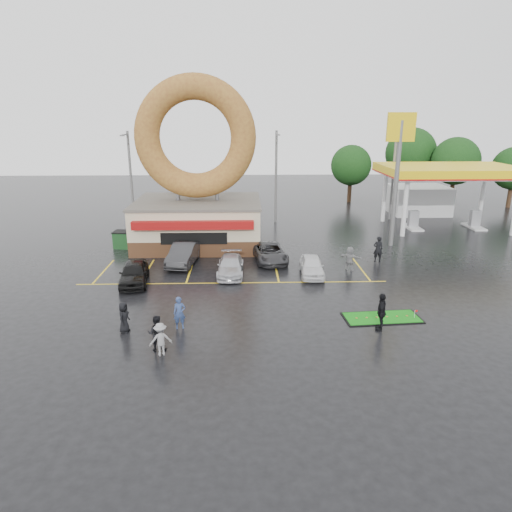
{
  "coord_description": "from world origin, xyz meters",
  "views": [
    {
      "loc": [
        0.71,
        -24.25,
        10.32
      ],
      "look_at": [
        1.47,
        2.13,
        2.2
      ],
      "focal_mm": 32.0,
      "sensor_mm": 36.0,
      "label": 1
    }
  ],
  "objects_px": {
    "gas_station": "(435,185)",
    "dumpster": "(126,240)",
    "streetlight_right": "(393,173)",
    "streetlight_left": "(131,177)",
    "person_cameraman": "(381,312)",
    "car_grey": "(269,252)",
    "putting_green": "(382,318)",
    "car_silver": "(231,266)",
    "donut_shop": "(197,191)",
    "car_black": "(134,273)",
    "person_blue": "(180,313)",
    "streetlight_mid": "(276,175)",
    "car_dgrey": "(184,254)",
    "car_white": "(312,266)",
    "shell_sign": "(399,155)"
  },
  "relations": [
    {
      "from": "gas_station",
      "to": "car_white",
      "type": "relative_size",
      "value": 3.58
    },
    {
      "from": "car_grey",
      "to": "car_white",
      "type": "relative_size",
      "value": 1.24
    },
    {
      "from": "streetlight_right",
      "to": "streetlight_mid",
      "type": "bearing_deg",
      "value": -175.24
    },
    {
      "from": "streetlight_right",
      "to": "car_grey",
      "type": "height_order",
      "value": "streetlight_right"
    },
    {
      "from": "person_cameraman",
      "to": "putting_green",
      "type": "bearing_deg",
      "value": 177.69
    },
    {
      "from": "streetlight_mid",
      "to": "car_dgrey",
      "type": "height_order",
      "value": "streetlight_mid"
    },
    {
      "from": "car_white",
      "to": "person_cameraman",
      "type": "bearing_deg",
      "value": -71.44
    },
    {
      "from": "streetlight_right",
      "to": "car_silver",
      "type": "height_order",
      "value": "streetlight_right"
    },
    {
      "from": "streetlight_right",
      "to": "car_black",
      "type": "relative_size",
      "value": 2.14
    },
    {
      "from": "putting_green",
      "to": "car_silver",
      "type": "bearing_deg",
      "value": 138.51
    },
    {
      "from": "shell_sign",
      "to": "streetlight_left",
      "type": "bearing_deg",
      "value": 161.01
    },
    {
      "from": "car_silver",
      "to": "donut_shop",
      "type": "bearing_deg",
      "value": 110.79
    },
    {
      "from": "streetlight_mid",
      "to": "dumpster",
      "type": "relative_size",
      "value": 5.0
    },
    {
      "from": "donut_shop",
      "to": "car_grey",
      "type": "height_order",
      "value": "donut_shop"
    },
    {
      "from": "streetlight_left",
      "to": "car_silver",
      "type": "xyz_separation_m",
      "value": [
        9.83,
        -14.85,
        -4.17
      ]
    },
    {
      "from": "gas_station",
      "to": "person_cameraman",
      "type": "xyz_separation_m",
      "value": [
        -12.43,
        -24.48,
        -2.72
      ]
    },
    {
      "from": "gas_station",
      "to": "streetlight_right",
      "type": "xyz_separation_m",
      "value": [
        -4.0,
        0.98,
        1.08
      ]
    },
    {
      "from": "person_blue",
      "to": "putting_green",
      "type": "relative_size",
      "value": 0.4
    },
    {
      "from": "donut_shop",
      "to": "car_silver",
      "type": "height_order",
      "value": "donut_shop"
    },
    {
      "from": "streetlight_left",
      "to": "streetlight_right",
      "type": "relative_size",
      "value": 1.0
    },
    {
      "from": "gas_station",
      "to": "streetlight_left",
      "type": "xyz_separation_m",
      "value": [
        -30.0,
        -1.02,
        1.08
      ]
    },
    {
      "from": "donut_shop",
      "to": "gas_station",
      "type": "distance_m",
      "value": 24.35
    },
    {
      "from": "donut_shop",
      "to": "car_white",
      "type": "relative_size",
      "value": 3.54
    },
    {
      "from": "person_cameraman",
      "to": "car_black",
      "type": "bearing_deg",
      "value": -98.86
    },
    {
      "from": "car_grey",
      "to": "streetlight_left",
      "type": "bearing_deg",
      "value": 129.06
    },
    {
      "from": "shell_sign",
      "to": "car_black",
      "type": "relative_size",
      "value": 2.52
    },
    {
      "from": "streetlight_left",
      "to": "streetlight_right",
      "type": "height_order",
      "value": "same"
    },
    {
      "from": "car_black",
      "to": "person_cameraman",
      "type": "relative_size",
      "value": 2.16
    },
    {
      "from": "car_white",
      "to": "gas_station",
      "type": "bearing_deg",
      "value": 51.09
    },
    {
      "from": "streetlight_left",
      "to": "dumpster",
      "type": "height_order",
      "value": "streetlight_left"
    },
    {
      "from": "car_black",
      "to": "car_grey",
      "type": "height_order",
      "value": "car_black"
    },
    {
      "from": "dumpster",
      "to": "car_grey",
      "type": "bearing_deg",
      "value": -12.03
    },
    {
      "from": "streetlight_right",
      "to": "person_cameraman",
      "type": "distance_m",
      "value": 27.09
    },
    {
      "from": "car_grey",
      "to": "dumpster",
      "type": "xyz_separation_m",
      "value": [
        -11.5,
        3.94,
        -0.01
      ]
    },
    {
      "from": "streetlight_left",
      "to": "car_black",
      "type": "xyz_separation_m",
      "value": [
        3.7,
        -16.42,
        -4.06
      ]
    },
    {
      "from": "gas_station",
      "to": "putting_green",
      "type": "bearing_deg",
      "value": -117.27
    },
    {
      "from": "streetlight_right",
      "to": "car_silver",
      "type": "xyz_separation_m",
      "value": [
        -16.17,
        -16.85,
        -4.17
      ]
    },
    {
      "from": "putting_green",
      "to": "streetlight_left",
      "type": "bearing_deg",
      "value": 129.23
    },
    {
      "from": "gas_station",
      "to": "streetlight_right",
      "type": "relative_size",
      "value": 1.52
    },
    {
      "from": "streetlight_right",
      "to": "streetlight_left",
      "type": "bearing_deg",
      "value": -175.6
    },
    {
      "from": "car_white",
      "to": "person_cameraman",
      "type": "relative_size",
      "value": 1.95
    },
    {
      "from": "car_grey",
      "to": "car_white",
      "type": "bearing_deg",
      "value": -58.05
    },
    {
      "from": "streetlight_right",
      "to": "donut_shop",
      "type": "bearing_deg",
      "value": -154.79
    },
    {
      "from": "donut_shop",
      "to": "car_black",
      "type": "height_order",
      "value": "donut_shop"
    },
    {
      "from": "gas_station",
      "to": "dumpster",
      "type": "distance_m",
      "value": 30.38
    },
    {
      "from": "donut_shop",
      "to": "gas_station",
      "type": "xyz_separation_m",
      "value": [
        23.0,
        7.97,
        -0.77
      ]
    },
    {
      "from": "donut_shop",
      "to": "car_grey",
      "type": "distance_m",
      "value": 8.43
    },
    {
      "from": "shell_sign",
      "to": "car_grey",
      "type": "distance_m",
      "value": 12.98
    },
    {
      "from": "car_black",
      "to": "car_dgrey",
      "type": "distance_m",
      "value": 4.79
    },
    {
      "from": "shell_sign",
      "to": "gas_station",
      "type": "bearing_deg",
      "value": 51.93
    }
  ]
}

